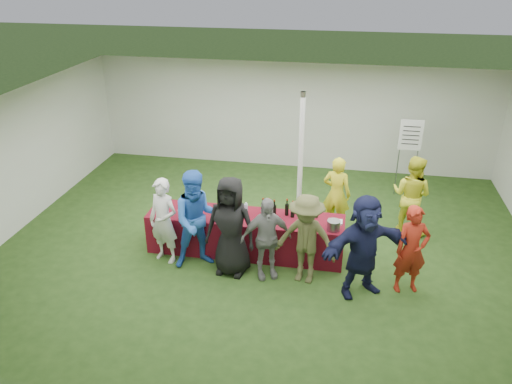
% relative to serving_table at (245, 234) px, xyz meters
% --- Properties ---
extents(ground, '(60.00, 60.00, 0.00)m').
position_rel_serving_table_xyz_m(ground, '(0.33, 0.33, -0.38)').
color(ground, '#284719').
rests_on(ground, ground).
extents(tent, '(10.00, 10.00, 10.00)m').
position_rel_serving_table_xyz_m(tent, '(0.83, 1.53, 0.98)').
color(tent, white).
rests_on(tent, ground).
extents(serving_table, '(3.60, 0.80, 0.75)m').
position_rel_serving_table_xyz_m(serving_table, '(0.00, 0.00, 0.00)').
color(serving_table, maroon).
rests_on(serving_table, ground).
extents(wine_bottles, '(0.61, 0.15, 0.32)m').
position_rel_serving_table_xyz_m(wine_bottles, '(0.57, 0.13, 0.50)').
color(wine_bottles, black).
rests_on(wine_bottles, serving_table).
extents(wine_glasses, '(1.18, 0.09, 0.16)m').
position_rel_serving_table_xyz_m(wine_glasses, '(-0.97, -0.27, 0.49)').
color(wine_glasses, silver).
rests_on(wine_glasses, serving_table).
extents(water_bottle, '(0.07, 0.07, 0.23)m').
position_rel_serving_table_xyz_m(water_bottle, '(-0.00, 0.08, 0.48)').
color(water_bottle, silver).
rests_on(water_bottle, serving_table).
extents(bar_towel, '(0.25, 0.18, 0.03)m').
position_rel_serving_table_xyz_m(bar_towel, '(1.63, 0.05, 0.39)').
color(bar_towel, white).
rests_on(bar_towel, serving_table).
extents(dump_bucket, '(0.23, 0.23, 0.18)m').
position_rel_serving_table_xyz_m(dump_bucket, '(1.60, -0.22, 0.46)').
color(dump_bucket, slate).
rests_on(dump_bucket, serving_table).
extents(wine_list_sign, '(0.50, 0.03, 1.80)m').
position_rel_serving_table_xyz_m(wine_list_sign, '(3.11, 3.07, 0.94)').
color(wine_list_sign, slate).
rests_on(wine_list_sign, ground).
extents(staff_pourer, '(0.65, 0.51, 1.56)m').
position_rel_serving_table_xyz_m(staff_pourer, '(1.60, 1.17, 0.40)').
color(staff_pourer, yellow).
rests_on(staff_pourer, ground).
extents(staff_back, '(0.98, 0.91, 1.62)m').
position_rel_serving_table_xyz_m(staff_back, '(3.04, 1.32, 0.43)').
color(staff_back, yellow).
rests_on(staff_back, ground).
extents(customer_0, '(0.67, 0.54, 1.59)m').
position_rel_serving_table_xyz_m(customer_0, '(-1.36, -0.53, 0.42)').
color(customer_0, silver).
rests_on(customer_0, ground).
extents(customer_1, '(1.09, 0.99, 1.81)m').
position_rel_serving_table_xyz_m(customer_1, '(-0.72, -0.57, 0.53)').
color(customer_1, blue).
rests_on(customer_1, ground).
extents(customer_2, '(0.94, 0.67, 1.79)m').
position_rel_serving_table_xyz_m(customer_2, '(-0.11, -0.68, 0.52)').
color(customer_2, black).
rests_on(customer_2, ground).
extents(customer_3, '(0.95, 0.68, 1.49)m').
position_rel_serving_table_xyz_m(customer_3, '(0.50, -0.71, 0.37)').
color(customer_3, gray).
rests_on(customer_3, ground).
extents(customer_4, '(1.13, 0.79, 1.61)m').
position_rel_serving_table_xyz_m(customer_4, '(1.17, -0.72, 0.43)').
color(customer_4, '#4F4F2B').
rests_on(customer_4, ground).
extents(customer_5, '(1.66, 1.28, 1.75)m').
position_rel_serving_table_xyz_m(customer_5, '(2.11, -0.88, 0.50)').
color(customer_5, '#161A3D').
rests_on(customer_5, ground).
extents(customer_6, '(0.64, 0.51, 1.53)m').
position_rel_serving_table_xyz_m(customer_6, '(2.87, -0.67, 0.39)').
color(customer_6, '#9D2213').
rests_on(customer_6, ground).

